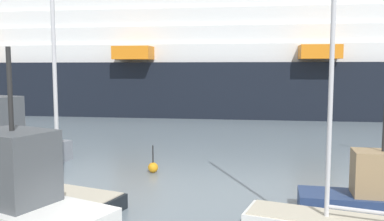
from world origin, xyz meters
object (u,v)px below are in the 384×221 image
at_px(fishing_boat_0, 1,137).
at_px(sailboat_0, 49,191).
at_px(fishing_boat_1, 376,194).
at_px(channel_buoy_0, 153,167).
at_px(fishing_boat_2, 10,202).
at_px(cruise_ship, 227,61).

bearing_deg(fishing_boat_0, sailboat_0, 147.42).
xyz_separation_m(fishing_boat_0, fishing_boat_1, (19.17, -6.74, -0.37)).
height_order(fishing_boat_1, channel_buoy_0, fishing_boat_1).
bearing_deg(fishing_boat_1, sailboat_0, -175.67).
xyz_separation_m(fishing_boat_1, fishing_boat_2, (-11.72, -3.68, 0.29)).
distance_m(sailboat_0, fishing_boat_1, 12.22).
bearing_deg(fishing_boat_2, fishing_boat_0, 145.60).
bearing_deg(fishing_boat_2, cruise_ship, 104.62).
distance_m(fishing_boat_0, channel_buoy_0, 10.04).
height_order(channel_buoy_0, cruise_ship, cruise_ship).
height_order(fishing_boat_2, channel_buoy_0, fishing_boat_2).
bearing_deg(fishing_boat_1, channel_buoy_0, 155.40).
xyz_separation_m(fishing_boat_1, channel_buoy_0, (-9.38, 4.75, -0.56)).
xyz_separation_m(channel_buoy_0, cruise_ship, (1.27, 29.52, 5.78)).
xyz_separation_m(sailboat_0, channel_buoy_0, (2.83, 5.19, -0.21)).
relative_size(sailboat_0, channel_buoy_0, 7.03).
distance_m(fishing_boat_1, fishing_boat_2, 12.29).
height_order(sailboat_0, channel_buoy_0, sailboat_0).
bearing_deg(cruise_ship, fishing_boat_1, -77.94).
bearing_deg(channel_buoy_0, cruise_ship, 87.54).
distance_m(fishing_boat_2, channel_buoy_0, 8.80).
xyz_separation_m(sailboat_0, fishing_boat_2, (0.49, -3.24, 0.65)).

